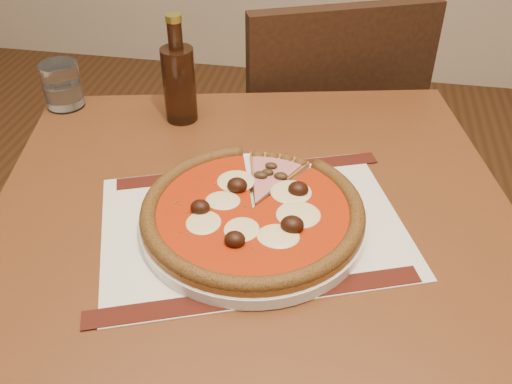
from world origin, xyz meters
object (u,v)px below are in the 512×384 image
(chair_far, at_px, (320,139))
(water_glass, at_px, (62,85))
(plate, at_px, (253,220))
(bottle, at_px, (179,81))
(pizza, at_px, (253,210))
(table, at_px, (254,264))

(chair_far, xyz_separation_m, water_glass, (-0.49, -0.35, 0.28))
(plate, xyz_separation_m, bottle, (-0.19, 0.29, 0.07))
(plate, xyz_separation_m, pizza, (-0.00, -0.00, 0.02))
(water_glass, relative_size, bottle, 0.44)
(chair_far, xyz_separation_m, pizza, (-0.05, -0.65, 0.27))
(chair_far, bearing_deg, plate, 62.23)
(table, bearing_deg, plate, -82.20)
(chair_far, relative_size, water_glass, 10.08)
(table, height_order, bottle, bottle)
(table, height_order, pizza, pizza)
(plate, height_order, water_glass, water_glass)
(bottle, bearing_deg, water_glass, 178.29)
(pizza, height_order, water_glass, water_glass)
(table, relative_size, bottle, 4.73)
(chair_far, relative_size, pizza, 2.77)
(table, relative_size, chair_far, 1.07)
(pizza, xyz_separation_m, bottle, (-0.19, 0.29, 0.05))
(water_glass, bearing_deg, bottle, -1.71)
(chair_far, distance_m, bottle, 0.54)
(bottle, bearing_deg, pizza, -56.28)
(pizza, relative_size, water_glass, 3.64)
(table, bearing_deg, bottle, 125.65)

